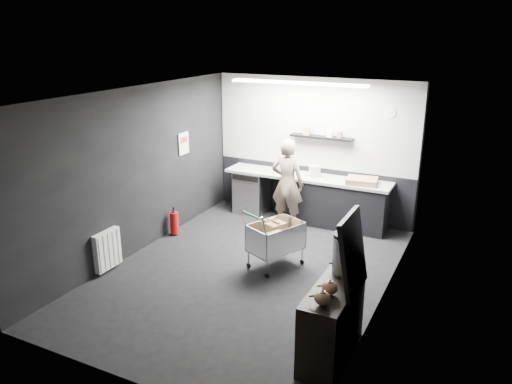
% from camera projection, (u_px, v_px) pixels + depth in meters
% --- Properties ---
extents(floor, '(5.50, 5.50, 0.00)m').
position_uv_depth(floor, '(248.00, 272.00, 7.62)').
color(floor, black).
rests_on(floor, ground).
extents(ceiling, '(5.50, 5.50, 0.00)m').
position_uv_depth(ceiling, '(247.00, 94.00, 6.77)').
color(ceiling, silver).
rests_on(ceiling, wall_back).
extents(wall_back, '(5.50, 0.00, 5.50)m').
position_uv_depth(wall_back, '(313.00, 149.00, 9.54)').
color(wall_back, black).
rests_on(wall_back, floor).
extents(wall_front, '(5.50, 0.00, 5.50)m').
position_uv_depth(wall_front, '(119.00, 265.00, 4.85)').
color(wall_front, black).
rests_on(wall_front, floor).
extents(wall_left, '(0.00, 5.50, 5.50)m').
position_uv_depth(wall_left, '(137.00, 171.00, 8.04)').
color(wall_left, black).
rests_on(wall_left, floor).
extents(wall_right, '(0.00, 5.50, 5.50)m').
position_uv_depth(wall_right, '(387.00, 209.00, 6.35)').
color(wall_right, black).
rests_on(wall_right, floor).
extents(kitchen_wall_panel, '(3.95, 0.02, 1.70)m').
position_uv_depth(kitchen_wall_panel, '(314.00, 123.00, 9.36)').
color(kitchen_wall_panel, beige).
rests_on(kitchen_wall_panel, wall_back).
extents(dado_panel, '(3.95, 0.02, 1.00)m').
position_uv_depth(dado_panel, '(311.00, 191.00, 9.79)').
color(dado_panel, black).
rests_on(dado_panel, wall_back).
extents(floating_shelf, '(1.20, 0.22, 0.04)m').
position_uv_depth(floating_shelf, '(322.00, 137.00, 9.26)').
color(floating_shelf, black).
rests_on(floating_shelf, wall_back).
extents(wall_clock, '(0.20, 0.03, 0.20)m').
position_uv_depth(wall_clock, '(390.00, 113.00, 8.67)').
color(wall_clock, white).
rests_on(wall_clock, wall_back).
extents(poster, '(0.02, 0.30, 0.40)m').
position_uv_depth(poster, '(184.00, 143.00, 9.07)').
color(poster, white).
rests_on(poster, wall_left).
extents(poster_red_band, '(0.02, 0.22, 0.10)m').
position_uv_depth(poster_red_band, '(184.00, 140.00, 9.05)').
color(poster_red_band, red).
rests_on(poster_red_band, poster).
extents(radiator, '(0.10, 0.50, 0.60)m').
position_uv_depth(radiator, '(107.00, 250.00, 7.56)').
color(radiator, white).
rests_on(radiator, wall_left).
extents(ceiling_strip, '(2.40, 0.20, 0.04)m').
position_uv_depth(ceiling_strip, '(298.00, 83.00, 8.36)').
color(ceiling_strip, white).
rests_on(ceiling_strip, ceiling).
extents(prep_counter, '(3.20, 0.61, 0.90)m').
position_uv_depth(prep_counter, '(312.00, 199.00, 9.48)').
color(prep_counter, black).
rests_on(prep_counter, floor).
extents(person, '(0.62, 0.42, 1.68)m').
position_uv_depth(person, '(287.00, 184.00, 9.12)').
color(person, '#BCAD95').
rests_on(person, floor).
extents(shopping_cart, '(0.86, 1.09, 0.96)m').
position_uv_depth(shopping_cart, '(276.00, 239.00, 7.68)').
color(shopping_cart, silver).
rests_on(shopping_cart, floor).
extents(sideboard, '(0.49, 1.14, 1.71)m').
position_uv_depth(sideboard, '(334.00, 312.00, 5.53)').
color(sideboard, black).
rests_on(sideboard, floor).
extents(fire_extinguisher, '(0.15, 0.15, 0.50)m').
position_uv_depth(fire_extinguisher, '(174.00, 222.00, 8.92)').
color(fire_extinguisher, '#B10F0B').
rests_on(fire_extinguisher, floor).
extents(cardboard_box, '(0.58, 0.47, 0.11)m').
position_uv_depth(cardboard_box, '(362.00, 181.00, 8.89)').
color(cardboard_box, '#A37957').
rests_on(cardboard_box, prep_counter).
extents(pink_tub, '(0.22, 0.22, 0.22)m').
position_uv_depth(pink_tub, '(315.00, 171.00, 9.30)').
color(pink_tub, beige).
rests_on(pink_tub, prep_counter).
extents(white_container, '(0.21, 0.18, 0.15)m').
position_uv_depth(white_container, '(282.00, 169.00, 9.54)').
color(white_container, white).
rests_on(white_container, prep_counter).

